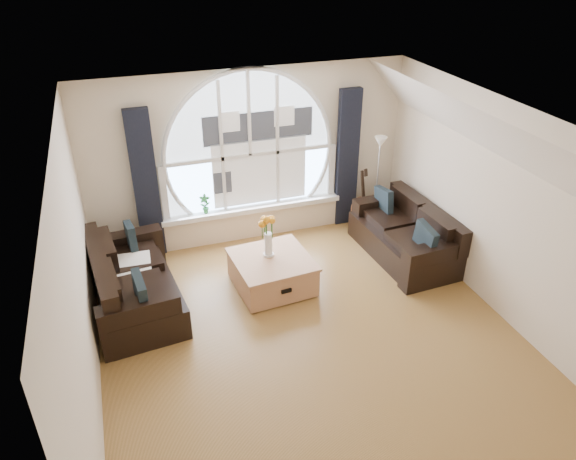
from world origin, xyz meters
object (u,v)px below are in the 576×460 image
object	(u,v)px
sofa_right	(404,233)
vase_flowers	(268,231)
coffee_chest	(272,271)
floor_lamp	(377,184)
potted_plant	(205,204)
guitar	(361,196)
sofa_left	(134,281)

from	to	relation	value
sofa_right	vase_flowers	bearing A→B (deg)	178.03
coffee_chest	vase_flowers	bearing A→B (deg)	98.88
floor_lamp	potted_plant	distance (m)	2.77
sofa_right	guitar	distance (m)	1.15
sofa_left	coffee_chest	bearing A→B (deg)	-10.79
potted_plant	guitar	bearing A→B (deg)	-4.29
vase_flowers	guitar	size ratio (longest dim) A/B	0.66
sofa_right	vase_flowers	size ratio (longest dim) A/B	2.63
sofa_right	sofa_left	bearing A→B (deg)	176.52
sofa_left	potted_plant	size ratio (longest dim) A/B	6.14
sofa_left	vase_flowers	xyz separation A→B (m)	(1.82, -0.06, 0.46)
coffee_chest	floor_lamp	world-z (taller)	floor_lamp
vase_flowers	floor_lamp	xyz separation A→B (m)	(2.14, 0.99, -0.06)
sofa_left	floor_lamp	size ratio (longest dim) A/B	1.20
sofa_left	guitar	bearing A→B (deg)	10.31
sofa_left	potted_plant	xyz separation A→B (m)	(1.21, 1.30, 0.31)
sofa_right	floor_lamp	xyz separation A→B (m)	(-0.02, 0.95, 0.40)
coffee_chest	potted_plant	bearing A→B (deg)	108.95
coffee_chest	floor_lamp	size ratio (longest dim) A/B	0.65
coffee_chest	vase_flowers	xyz separation A→B (m)	(-0.02, 0.09, 0.60)
guitar	sofa_right	bearing A→B (deg)	-91.19
coffee_chest	guitar	bearing A→B (deg)	28.61
floor_lamp	sofa_left	bearing A→B (deg)	-166.80
coffee_chest	vase_flowers	world-z (taller)	vase_flowers
guitar	potted_plant	xyz separation A→B (m)	(-2.56, 0.19, 0.18)
sofa_left	coffee_chest	xyz separation A→B (m)	(1.84, -0.15, -0.15)
coffee_chest	sofa_left	bearing A→B (deg)	170.79
guitar	vase_flowers	bearing A→B (deg)	-160.42
potted_plant	vase_flowers	bearing A→B (deg)	-66.01
sofa_right	potted_plant	xyz separation A→B (m)	(-2.76, 1.32, 0.31)
floor_lamp	coffee_chest	bearing A→B (deg)	-152.93
potted_plant	floor_lamp	bearing A→B (deg)	-7.68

